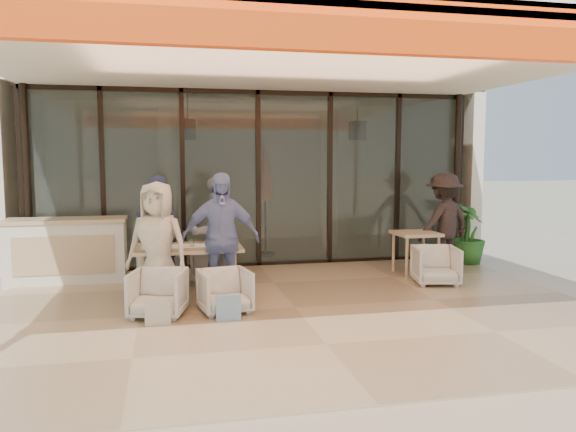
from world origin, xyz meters
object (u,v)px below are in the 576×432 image
at_px(dining_table, 188,250).
at_px(side_chair, 436,264).
at_px(potted_palm, 468,234).
at_px(diner_periwinkle, 221,239).
at_px(host_counter, 67,250).
at_px(diner_navy, 158,234).
at_px(chair_near_right, 225,289).
at_px(chair_far_right, 213,264).
at_px(standing_woman, 444,222).
at_px(chair_far_left, 160,263).
at_px(diner_grey, 215,233).
at_px(side_table, 416,238).
at_px(diner_cream, 158,245).
at_px(chair_near_left, 158,291).

distance_m(dining_table, side_chair, 3.85).
bearing_deg(potted_palm, diner_periwinkle, -158.75).
distance_m(host_counter, diner_navy, 1.73).
height_order(chair_near_right, diner_periwinkle, diner_periwinkle).
relative_size(chair_far_right, standing_woman, 0.34).
bearing_deg(dining_table, chair_near_right, -65.87).
bearing_deg(dining_table, chair_far_left, 113.56).
bearing_deg(diner_grey, diner_navy, -15.79).
bearing_deg(chair_near_right, chair_far_left, 103.64).
bearing_deg(side_table, chair_far_right, 175.99).
height_order(host_counter, chair_far_left, host_counter).
distance_m(diner_grey, side_table, 3.43).
distance_m(diner_cream, potted_palm, 5.94).
relative_size(diner_navy, diner_cream, 1.04).
height_order(diner_periwinkle, side_chair, diner_periwinkle).
distance_m(host_counter, diner_grey, 2.47).
xyz_separation_m(chair_far_right, standing_woman, (4.09, 0.09, 0.57)).
height_order(chair_near_right, side_chair, side_chair).
relative_size(diner_grey, diner_periwinkle, 0.95).
xyz_separation_m(host_counter, side_chair, (5.69, -1.38, -0.19)).
distance_m(chair_near_left, potted_palm, 6.11).
xyz_separation_m(diner_grey, diner_periwinkle, (0.00, -0.90, 0.05)).
relative_size(side_chair, standing_woman, 0.39).
height_order(host_counter, diner_periwinkle, diner_periwinkle).
relative_size(chair_far_left, diner_cream, 0.41).
xyz_separation_m(chair_far_right, diner_navy, (-0.84, -0.50, 0.58)).
bearing_deg(host_counter, chair_near_right, -45.14).
distance_m(diner_navy, potted_palm, 5.72).
height_order(chair_far_right, diner_grey, diner_grey).
xyz_separation_m(chair_near_right, side_table, (3.41, 1.66, 0.32)).
xyz_separation_m(host_counter, diner_navy, (1.44, -0.89, 0.34)).
distance_m(chair_far_left, potted_palm, 5.65).
height_order(host_counter, diner_cream, diner_cream).
bearing_deg(host_counter, diner_cream, -51.21).
xyz_separation_m(dining_table, chair_near_left, (-0.41, -0.96, -0.35)).
xyz_separation_m(diner_cream, standing_woman, (4.93, 1.49, 0.02)).
bearing_deg(diner_grey, host_counter, -37.15).
bearing_deg(standing_woman, side_chair, 37.27).
height_order(diner_navy, side_chair, diner_navy).
bearing_deg(standing_woman, chair_far_right, -19.01).
bearing_deg(chair_near_left, chair_far_right, 80.37).
distance_m(chair_far_right, diner_cream, 1.72).
relative_size(host_counter, chair_far_left, 2.69).
relative_size(chair_near_left, potted_palm, 0.58).
distance_m(host_counter, chair_far_left, 1.50).
relative_size(diner_navy, diner_periwinkle, 0.97).
height_order(chair_near_left, side_table, side_table).
bearing_deg(diner_cream, potted_palm, 40.20).
height_order(chair_near_left, diner_navy, diner_navy).
distance_m(dining_table, chair_far_left, 1.09).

